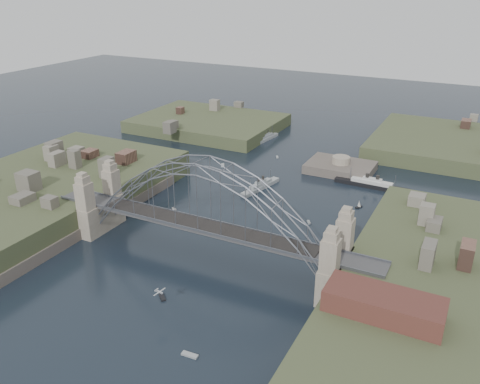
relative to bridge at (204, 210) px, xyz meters
name	(u,v)px	position (x,y,z in m)	size (l,w,h in m)	color
ground	(206,257)	(0.00, 0.00, -12.32)	(500.00, 500.00, 0.00)	black
bridge	(204,210)	(0.00, 0.00, 0.00)	(84.00, 13.80, 24.60)	#454447
shore_west	(32,204)	(-57.32, 0.00, -10.35)	(50.50, 90.00, 12.00)	#40492B
shore_east	(466,319)	(57.32, 0.00, -10.35)	(50.50, 90.00, 12.00)	#40492B
headland_nw	(208,127)	(-55.00, 95.00, -11.82)	(60.00, 45.00, 9.00)	#40492B
headland_ne	(469,152)	(50.00, 110.00, -11.57)	(70.00, 55.00, 9.50)	#40492B
fort_island	(340,172)	(12.00, 70.00, -12.66)	(22.00, 16.00, 9.40)	#554B43
wharf_shed	(384,304)	(44.00, -14.00, -2.32)	(20.00, 8.00, 4.00)	#592D26
naval_cruiser_near	(260,186)	(-5.96, 43.86, -11.50)	(5.77, 17.76, 5.29)	#9BA2A4
naval_cruiser_far	(266,138)	(-25.38, 90.89, -11.47)	(4.20, 16.43, 5.49)	#9BA2A4
ocean_liner	(372,185)	(24.90, 61.06, -11.43)	(23.71, 4.32, 5.79)	black
aeroplane	(159,292)	(3.68, -23.58, -6.47)	(1.74, 3.19, 0.46)	silver
small_boat_a	(174,210)	(-21.19, 18.01, -12.04)	(2.49, 1.79, 1.43)	silver
small_boat_b	(309,222)	(15.73, 28.28, -12.17)	(1.66, 2.10, 0.45)	silver
small_boat_c	(162,297)	(0.31, -18.30, -12.17)	(2.68, 2.54, 0.45)	silver
small_boat_d	(359,205)	(25.29, 44.23, -11.46)	(1.72, 2.50, 2.38)	silver
small_boat_e	(223,165)	(-26.62, 56.63, -12.17)	(2.46, 3.32, 0.45)	silver
small_boat_f	(271,181)	(-5.53, 51.41, -12.17)	(0.55, 1.58, 0.45)	silver
small_boat_g	(190,355)	(14.77, -30.40, -12.17)	(3.11, 1.17, 0.45)	silver
small_boat_h	(277,157)	(-12.90, 73.54, -12.17)	(1.61, 2.27, 0.45)	silver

